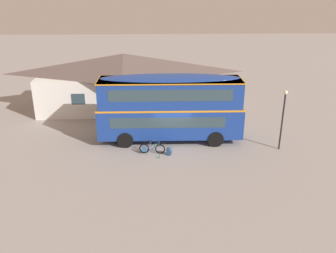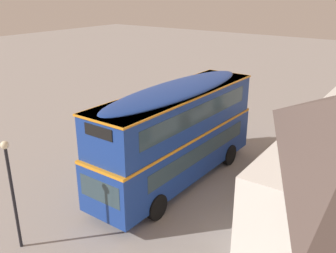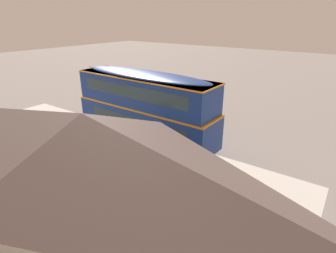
% 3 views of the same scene
% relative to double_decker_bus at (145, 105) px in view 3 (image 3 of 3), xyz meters
% --- Properties ---
extents(ground_plane, '(120.00, 120.00, 0.00)m').
position_rel_double_decker_bus_xyz_m(ground_plane, '(0.13, -0.73, -2.64)').
color(ground_plane, gray).
extents(double_decker_bus, '(10.15, 2.73, 4.79)m').
position_rel_double_decker_bus_xyz_m(double_decker_bus, '(0.00, 0.00, 0.00)').
color(double_decker_bus, black).
rests_on(double_decker_bus, ground).
extents(touring_bicycle, '(1.75, 0.46, 1.00)m').
position_rel_double_decker_bus_xyz_m(touring_bicycle, '(-1.36, -2.22, -2.27)').
color(touring_bicycle, black).
rests_on(touring_bicycle, ground).
extents(backpack_on_ground, '(0.38, 0.38, 0.56)m').
position_rel_double_decker_bus_xyz_m(backpack_on_ground, '(-0.18, -2.48, -2.35)').
color(backpack_on_ground, '#2D4C7A').
rests_on(backpack_on_ground, ground).
extents(water_bottle_green_metal, '(0.08, 0.08, 0.21)m').
position_rel_double_decker_bus_xyz_m(water_bottle_green_metal, '(-0.82, -2.94, -2.54)').
color(water_bottle_green_metal, green).
rests_on(water_bottle_green_metal, ground).
extents(pub_building, '(15.20, 6.51, 4.96)m').
position_rel_double_decker_bus_xyz_m(pub_building, '(-3.77, 7.52, -0.11)').
color(pub_building, silver).
rests_on(pub_building, ground).
extents(street_lamp, '(0.28, 0.28, 4.18)m').
position_rel_double_decker_bus_xyz_m(street_lamp, '(7.44, -1.79, -0.03)').
color(street_lamp, black).
rests_on(street_lamp, ground).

